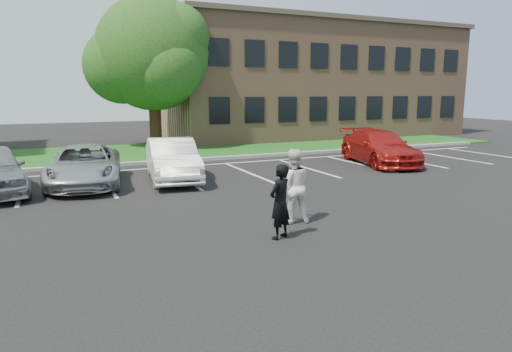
{
  "coord_description": "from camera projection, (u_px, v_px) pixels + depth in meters",
  "views": [
    {
      "loc": [
        -4.53,
        -9.08,
        3.29
      ],
      "look_at": [
        0.0,
        1.0,
        1.25
      ],
      "focal_mm": 32.0,
      "sensor_mm": 36.0,
      "label": 1
    }
  ],
  "objects": [
    {
      "name": "car_silver_minivan",
      "position": [
        85.0,
        166.0,
        16.19
      ],
      "size": [
        3.07,
        5.43,
        1.43
      ],
      "primitive_type": "imported",
      "rotation": [
        0.0,
        0.0,
        -0.14
      ],
      "color": "#AEB0B5",
      "rests_on": "ground"
    },
    {
      "name": "man_white_shirt",
      "position": [
        293.0,
        186.0,
        11.54
      ],
      "size": [
        1.07,
        0.92,
        1.89
      ],
      "primitive_type": "imported",
      "rotation": [
        0.0,
        0.0,
        2.89
      ],
      "color": "silver",
      "rests_on": "ground"
    },
    {
      "name": "tree",
      "position": [
        154.0,
        56.0,
        26.69
      ],
      "size": [
        7.8,
        7.2,
        8.8
      ],
      "color": "black",
      "rests_on": "ground"
    },
    {
      "name": "stall_lines",
      "position": [
        209.0,
        171.0,
        19.16
      ],
      "size": [
        34.0,
        5.36,
        0.01
      ],
      "color": "silver",
      "rests_on": "ground"
    },
    {
      "name": "office_building",
      "position": [
        310.0,
        81.0,
        35.19
      ],
      "size": [
        22.4,
        10.4,
        8.3
      ],
      "color": "#967053",
      "rests_on": "ground"
    },
    {
      "name": "car_white_sedan",
      "position": [
        172.0,
        160.0,
        17.15
      ],
      "size": [
        2.25,
        4.93,
        1.57
      ],
      "primitive_type": "imported",
      "rotation": [
        0.0,
        0.0,
        -0.13
      ],
      "color": "silver",
      "rests_on": "ground"
    },
    {
      "name": "man_black_suit",
      "position": [
        280.0,
        202.0,
        10.26
      ],
      "size": [
        0.74,
        0.65,
        1.71
      ],
      "primitive_type": "imported",
      "rotation": [
        0.0,
        0.0,
        3.63
      ],
      "color": "black",
      "rests_on": "ground"
    },
    {
      "name": "curb",
      "position": [
        160.0,
        162.0,
        21.31
      ],
      "size": [
        40.0,
        0.3,
        0.15
      ],
      "primitive_type": "cube",
      "color": "gray",
      "rests_on": "ground"
    },
    {
      "name": "grass_strip",
      "position": [
        144.0,
        152.0,
        24.91
      ],
      "size": [
        44.0,
        8.0,
        0.08
      ],
      "primitive_type": "cube",
      "color": "#125012",
      "rests_on": "ground"
    },
    {
      "name": "car_red_compact",
      "position": [
        379.0,
        147.0,
        21.13
      ],
      "size": [
        3.3,
        5.67,
        1.54
      ],
      "primitive_type": "imported",
      "rotation": [
        0.0,
        0.0,
        -0.23
      ],
      "color": "maroon",
      "rests_on": "ground"
    },
    {
      "name": "ground_plane",
      "position": [
        274.0,
        236.0,
        10.56
      ],
      "size": [
        90.0,
        90.0,
        0.0
      ],
      "primitive_type": "plane",
      "color": "black",
      "rests_on": "ground"
    }
  ]
}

